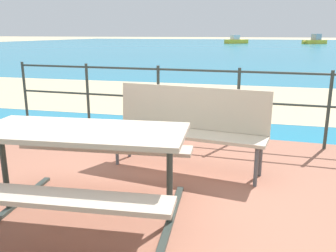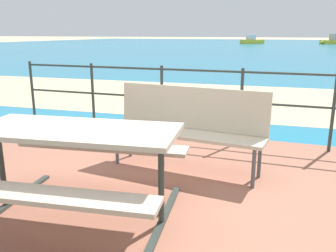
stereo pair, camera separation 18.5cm
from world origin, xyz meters
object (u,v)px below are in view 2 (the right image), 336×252
Objects in this scene: picnic_table at (76,150)px; boat_near at (333,41)px; park_bench at (188,122)px; boat_mid at (252,41)px.

picnic_table is 53.70m from boat_near.
picnic_table is 0.51× the size of boat_near.
park_bench is 0.50× the size of boat_near.
boat_near is (5.96, 51.91, -0.16)m from park_bench.
park_bench is (0.56, 1.39, -0.04)m from picnic_table.
boat_mid is at bearing 87.64° from picnic_table.
park_bench reaches higher than picnic_table.
boat_near is at bearing -35.64° from boat_mid.
boat_near reaches higher than park_bench.
picnic_table is at bearing 44.36° from boat_near.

